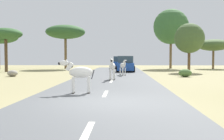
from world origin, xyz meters
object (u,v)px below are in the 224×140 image
(tree_7, at_px, (65,32))
(zebra_0, at_px, (112,67))
(zebra_1, at_px, (123,66))
(car_0, at_px, (119,63))
(rock_2, at_px, (13,73))
(tree_1, at_px, (189,38))
(car_1, at_px, (126,64))
(tree_3, at_px, (6,34))
(tree_6, at_px, (213,45))
(tree_2, at_px, (171,27))
(zebra_2, at_px, (79,73))
(bush_0, at_px, (185,73))

(tree_7, bearing_deg, zebra_0, -68.30)
(zebra_1, bearing_deg, zebra_0, 62.35)
(car_0, bearing_deg, rock_2, 57.51)
(zebra_1, bearing_deg, tree_7, -77.77)
(zebra_0, bearing_deg, car_0, -90.11)
(tree_1, xyz_separation_m, tree_7, (-15.46, 7.74, 1.49))
(car_1, xyz_separation_m, tree_7, (-8.46, 7.70, 4.36))
(tree_3, height_order, tree_6, tree_3)
(zebra_1, xyz_separation_m, tree_6, (13.07, 15.27, 2.50))
(tree_2, xyz_separation_m, tree_3, (-20.25, -10.05, -1.91))
(car_1, relative_size, rock_2, 5.02)
(car_0, bearing_deg, car_1, 93.18)
(zebra_1, height_order, tree_6, tree_6)
(rock_2, bearing_deg, zebra_0, -22.34)
(zebra_0, distance_m, car_1, 10.91)
(car_1, xyz_separation_m, tree_1, (7.00, -0.04, 2.88))
(tree_3, bearing_deg, tree_2, 26.40)
(zebra_2, distance_m, tree_1, 20.25)
(tree_2, distance_m, tree_6, 6.64)
(tree_3, distance_m, tree_7, 9.47)
(zebra_2, distance_m, rock_2, 12.98)
(car_1, xyz_separation_m, bush_0, (4.93, -7.09, -0.52))
(bush_0, bearing_deg, tree_2, 83.80)
(tree_1, distance_m, tree_6, 10.86)
(zebra_0, bearing_deg, tree_3, -39.81)
(car_1, height_order, tree_2, tree_2)
(car_0, bearing_deg, tree_3, 31.39)
(tree_1, distance_m, tree_7, 17.35)
(car_1, relative_size, tree_6, 0.93)
(car_0, height_order, tree_2, tree_2)
(tree_1, bearing_deg, car_0, 133.34)
(zebra_0, bearing_deg, car_1, -95.01)
(zebra_1, bearing_deg, car_1, -111.14)
(bush_0, bearing_deg, zebra_1, 169.49)
(car_1, distance_m, tree_7, 12.24)
(tree_2, distance_m, tree_7, 15.39)
(zebra_1, bearing_deg, rock_2, -11.37)
(zebra_0, height_order, zebra_2, zebra_0)
(car_0, distance_m, tree_6, 13.86)
(tree_6, bearing_deg, car_1, -144.38)
(tree_7, xyz_separation_m, rock_2, (-1.31, -14.98, -4.94))
(zebra_2, xyz_separation_m, bush_0, (7.19, 10.75, -0.63))
(zebra_0, distance_m, bush_0, 7.11)
(zebra_0, height_order, car_0, car_0)
(zebra_0, xyz_separation_m, tree_1, (8.07, 10.81, 2.74))
(zebra_1, distance_m, rock_2, 9.56)
(zebra_1, xyz_separation_m, car_1, (0.30, 6.12, -0.05))
(tree_6, bearing_deg, tree_3, -160.27)
(car_0, bearing_deg, tree_7, 1.57)
(car_1, xyz_separation_m, rock_2, (-9.77, -7.28, -0.57))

